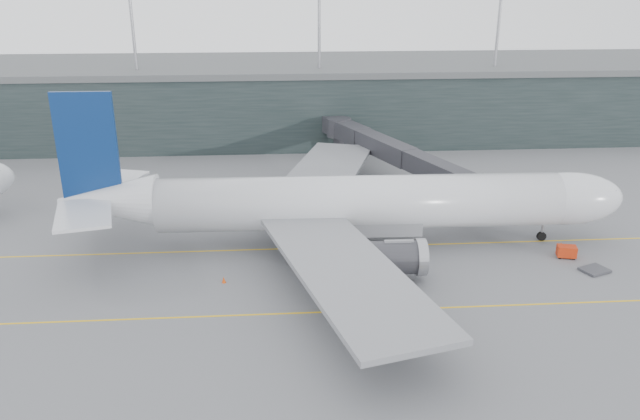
{
  "coord_description": "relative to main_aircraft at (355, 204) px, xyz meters",
  "views": [
    {
      "loc": [
        -3.85,
        -75.22,
        31.8
      ],
      "look_at": [
        1.36,
        -4.0,
        5.05
      ],
      "focal_mm": 35.0,
      "sensor_mm": 36.0,
      "label": 1
    }
  ],
  "objects": [
    {
      "name": "baggage_dolly",
      "position": [
        26.61,
        -9.69,
        -5.33
      ],
      "size": [
        3.62,
        3.29,
        0.3
      ],
      "primitive_type": "cube",
      "rotation": [
        0.0,
        0.0,
        0.38
      ],
      "color": "#37373C",
      "rests_on": "ground"
    },
    {
      "name": "main_aircraft",
      "position": [
        0.0,
        0.0,
        0.0
      ],
      "size": [
        69.86,
        65.81,
        19.63
      ],
      "rotation": [
        0.0,
        0.0,
        -0.02
      ],
      "color": "silver",
      "rests_on": "ground"
    },
    {
      "name": "uld_b",
      "position": [
        -8.29,
        13.94,
        -4.62
      ],
      "size": [
        2.19,
        1.93,
        1.69
      ],
      "rotation": [
        0.0,
        0.0,
        0.28
      ],
      "color": "#35353A",
      "rests_on": "ground"
    },
    {
      "name": "uld_a",
      "position": [
        -12.04,
        12.94,
        -4.58
      ],
      "size": [
        2.29,
        2.02,
        1.77
      ],
      "rotation": [
        0.0,
        0.0,
        0.28
      ],
      "color": "#35353A",
      "rests_on": "ground"
    },
    {
      "name": "cone_wing_port",
      "position": [
        2.77,
        14.14,
        -5.19
      ],
      "size": [
        0.4,
        0.4,
        0.64
      ],
      "primitive_type": "cone",
      "color": "#E93B0C",
      "rests_on": "ground"
    },
    {
      "name": "cone_wing_stbd",
      "position": [
        3.43,
        -17.4,
        -5.2
      ],
      "size": [
        0.39,
        0.39,
        0.62
      ],
      "primitive_type": "cone",
      "color": "orange",
      "rests_on": "ground"
    },
    {
      "name": "taxiline_a",
      "position": [
        -5.81,
        -0.71,
        -5.5
      ],
      "size": [
        160.0,
        0.25,
        0.02
      ],
      "primitive_type": "cube",
      "color": "yellow",
      "rests_on": "ground"
    },
    {
      "name": "uld_c",
      "position": [
        -5.17,
        13.7,
        -4.64
      ],
      "size": [
        2.26,
        2.08,
        1.66
      ],
      "rotation": [
        0.0,
        0.0,
        -0.42
      ],
      "color": "#35353A",
      "rests_on": "ground"
    },
    {
      "name": "jet_bridge",
      "position": [
        9.95,
        27.5,
        0.01
      ],
      "size": [
        20.92,
        46.23,
        7.37
      ],
      "rotation": [
        0.0,
        0.0,
        0.37
      ],
      "color": "#2D2C32",
      "rests_on": "ground"
    },
    {
      "name": "gse_cart",
      "position": [
        24.97,
        -5.79,
        -4.67
      ],
      "size": [
        2.47,
        1.88,
        1.5
      ],
      "rotation": [
        0.0,
        0.0,
        -0.24
      ],
      "color": "red",
      "rests_on": "ground"
    },
    {
      "name": "terminal",
      "position": [
        -5.81,
        61.28,
        2.11
      ],
      "size": [
        240.0,
        36.0,
        29.0
      ],
      "color": "#1D2727",
      "rests_on": "ground"
    },
    {
      "name": "taxiline_lead_main",
      "position": [
        -0.81,
        23.29,
        -5.5
      ],
      "size": [
        0.25,
        60.0,
        0.02
      ],
      "primitive_type": "cube",
      "color": "yellow",
      "rests_on": "ground"
    },
    {
      "name": "ground",
      "position": [
        -5.81,
        3.29,
        -5.51
      ],
      "size": [
        320.0,
        320.0,
        0.0
      ],
      "primitive_type": "plane",
      "color": "slate",
      "rests_on": "ground"
    },
    {
      "name": "cone_nose",
      "position": [
        25.74,
        -2.67,
        -5.19
      ],
      "size": [
        0.41,
        0.41,
        0.65
      ],
      "primitive_type": "cone",
      "color": "#E9590C",
      "rests_on": "ground"
    },
    {
      "name": "cone_tail",
      "position": [
        -15.78,
        -9.44,
        -5.14
      ],
      "size": [
        0.46,
        0.46,
        0.73
      ],
      "primitive_type": "cone",
      "color": "#D2420B",
      "rests_on": "ground"
    },
    {
      "name": "taxiline_b",
      "position": [
        -5.81,
        -16.71,
        -5.5
      ],
      "size": [
        160.0,
        0.25,
        0.02
      ],
      "primitive_type": "cube",
      "color": "yellow",
      "rests_on": "ground"
    }
  ]
}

